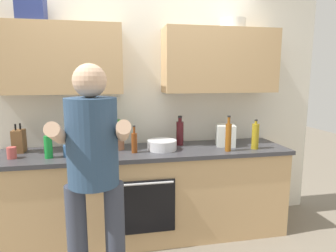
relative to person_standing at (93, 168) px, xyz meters
The scene contains 15 objects.
ground_plane 1.37m from the person_standing, 60.86° to the left, with size 12.00×12.00×0.00m, color #756B5B.
back_wall_unit 1.28m from the person_standing, 67.46° to the left, with size 4.00×0.38×2.50m.
counter 1.09m from the person_standing, 60.83° to the left, with size 2.84×0.67×0.90m.
person_standing is the anchor object (origin of this frame).
bottle_soda 0.82m from the person_standing, 121.26° to the left, with size 0.07×0.07×0.26m.
bottle_oil 1.66m from the person_standing, 23.37° to the left, with size 0.07×0.07×0.30m.
bottle_syrup 1.38m from the person_standing, 27.03° to the left, with size 0.06×0.06×0.35m.
bottle_vinegar 0.81m from the person_standing, 65.67° to the left, with size 0.06×0.06×0.26m.
bottle_wine 1.28m from the person_standing, 49.34° to the left, with size 0.08×0.08×0.31m.
cup_ceramic 1.05m from the person_standing, 134.83° to the left, with size 0.08×0.08×0.10m, color #BF4C47.
cup_tea 0.77m from the person_standing, 109.95° to the left, with size 0.09×0.09×0.11m, color #33598C.
mixing_bowl 1.01m from the person_standing, 52.59° to the left, with size 0.29×0.29×0.10m, color silver.
knife_block 1.22m from the person_standing, 127.41° to the left, with size 0.10×0.14×0.28m.
potted_herb 0.92m from the person_standing, 78.53° to the left, with size 0.21×0.21×0.30m.
grocery_bag_produce 1.55m from the person_standing, 33.37° to the left, with size 0.19×0.20×0.22m, color silver.
Camera 1 is at (-0.32, -2.77, 1.61)m, focal length 31.06 mm.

